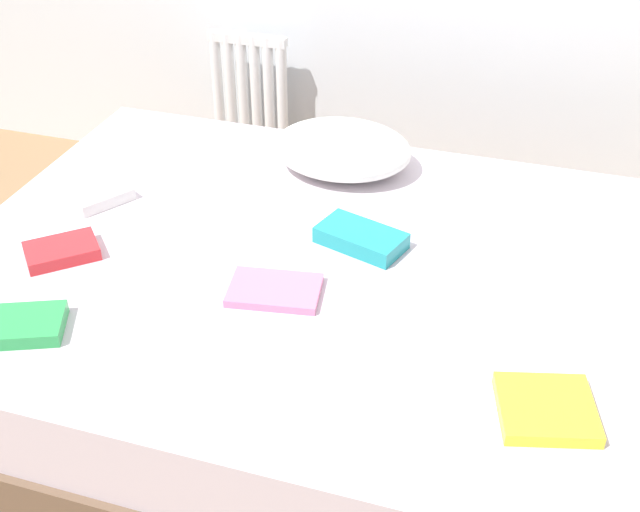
# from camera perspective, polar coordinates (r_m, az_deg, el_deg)

# --- Properties ---
(ground_plane) EXTENTS (8.00, 8.00, 0.00)m
(ground_plane) POSITION_cam_1_polar(r_m,az_deg,el_deg) (2.50, -0.35, -9.73)
(ground_plane) COLOR #93704C
(bed) EXTENTS (2.00, 1.50, 0.50)m
(bed) POSITION_cam_1_polar(r_m,az_deg,el_deg) (2.33, -0.37, -5.38)
(bed) COLOR brown
(bed) RESTS_ON ground
(radiator) EXTENTS (0.33, 0.04, 0.55)m
(radiator) POSITION_cam_1_polar(r_m,az_deg,el_deg) (3.43, -4.94, 10.95)
(radiator) COLOR white
(radiator) RESTS_ON ground
(pillow) EXTENTS (0.44, 0.35, 0.14)m
(pillow) POSITION_cam_1_polar(r_m,az_deg,el_deg) (2.58, 1.56, 7.54)
(pillow) COLOR white
(pillow) RESTS_ON bed
(textbook_teal) EXTENTS (0.27, 0.19, 0.05)m
(textbook_teal) POSITION_cam_1_polar(r_m,az_deg,el_deg) (2.23, 2.90, 1.28)
(textbook_teal) COLOR teal
(textbook_teal) RESTS_ON bed
(textbook_green) EXTENTS (0.23, 0.20, 0.04)m
(textbook_green) POSITION_cam_1_polar(r_m,az_deg,el_deg) (2.06, -20.11, -4.59)
(textbook_green) COLOR green
(textbook_green) RESTS_ON bed
(textbook_white) EXTENTS (0.27, 0.26, 0.04)m
(textbook_white) POSITION_cam_1_polar(r_m,az_deg,el_deg) (2.55, -15.63, 4.46)
(textbook_white) COLOR white
(textbook_white) RESTS_ON bed
(textbook_red) EXTENTS (0.22, 0.22, 0.04)m
(textbook_red) POSITION_cam_1_polar(r_m,az_deg,el_deg) (2.29, -17.68, 0.34)
(textbook_red) COLOR red
(textbook_red) RESTS_ON bed
(textbook_yellow) EXTENTS (0.24, 0.23, 0.03)m
(textbook_yellow) POSITION_cam_1_polar(r_m,az_deg,el_deg) (1.80, 15.59, -10.30)
(textbook_yellow) COLOR yellow
(textbook_yellow) RESTS_ON bed
(textbook_pink) EXTENTS (0.25, 0.19, 0.02)m
(textbook_pink) POSITION_cam_1_polar(r_m,az_deg,el_deg) (2.06, -3.20, -2.41)
(textbook_pink) COLOR pink
(textbook_pink) RESTS_ON bed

